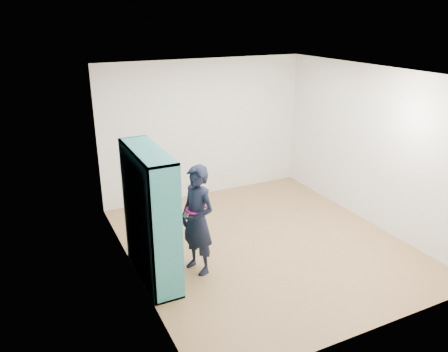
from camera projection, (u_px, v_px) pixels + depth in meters
name	position (u px, v px, depth m)	size (l,w,h in m)	color
floor	(263.00, 243.00, 6.79)	(4.50, 4.50, 0.00)	olive
ceiling	(269.00, 73.00, 5.88)	(4.50, 4.50, 0.00)	white
wall_left	(130.00, 186.00, 5.52)	(0.02, 4.50, 2.60)	silver
wall_right	(371.00, 147.00, 7.15)	(0.02, 4.50, 2.60)	silver
wall_back	(205.00, 129.00, 8.23)	(4.00, 0.02, 2.60)	silver
wall_front	(381.00, 228.00, 4.44)	(4.00, 0.02, 2.60)	silver
bookshelf	(148.00, 217.00, 5.64)	(0.39, 1.34, 1.79)	teal
person	(198.00, 220.00, 5.81)	(0.53, 0.65, 1.53)	black
smartphone	(186.00, 215.00, 5.74)	(0.05, 0.09, 0.12)	silver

